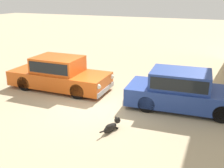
% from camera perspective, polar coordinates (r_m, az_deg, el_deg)
% --- Properties ---
extents(ground_plane, '(80.00, 80.00, 0.00)m').
position_cam_1_polar(ground_plane, '(10.61, -4.20, -4.40)').
color(ground_plane, tan).
extents(parked_sedan_nearest, '(4.79, 1.89, 1.51)m').
position_cam_1_polar(parked_sedan_nearest, '(12.33, -11.41, 2.30)').
color(parked_sedan_nearest, '#D15619').
rests_on(parked_sedan_nearest, ground_plane).
extents(parked_sedan_second, '(4.63, 2.13, 1.48)m').
position_cam_1_polar(parked_sedan_second, '(10.35, 15.23, -1.25)').
color(parked_sedan_second, navy).
rests_on(parked_sedan_second, ground_plane).
extents(stray_dog_spotted, '(0.38, 1.05, 0.39)m').
position_cam_1_polar(stray_dog_spotted, '(8.58, -0.07, -9.08)').
color(stray_dog_spotted, black).
rests_on(stray_dog_spotted, ground_plane).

